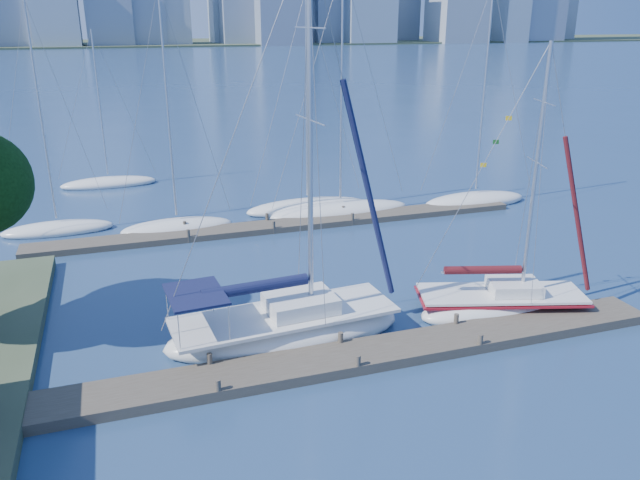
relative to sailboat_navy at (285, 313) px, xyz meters
name	(u,v)px	position (x,y,z in m)	size (l,w,h in m)	color
ground	(349,363)	(1.76, -2.52, -1.13)	(700.00, 700.00, 0.00)	navy
near_dock	(349,358)	(1.76, -2.52, -0.93)	(26.00, 2.00, 0.40)	#453D33
far_dock	(286,225)	(3.76, 13.48, -0.95)	(30.00, 1.80, 0.36)	#453D33
far_shore	(120,44)	(1.76, 317.48, -1.13)	(800.00, 100.00, 1.50)	#38472D
sailboat_navy	(285,313)	(0.00, 0.00, 0.00)	(9.76, 3.84, 15.46)	silver
sailboat_maroon	(502,291)	(9.60, -0.51, -0.17)	(7.97, 4.51, 11.82)	silver
bg_boat_0	(58,228)	(-9.44, 16.93, -0.87)	(6.61, 4.45, 13.46)	silver
bg_boat_1	(177,226)	(-2.62, 14.96, -0.85)	(6.83, 2.96, 14.12)	silver
bg_boat_2	(307,207)	(6.05, 16.53, -0.85)	(8.59, 4.15, 14.10)	silver
bg_boat_3	(340,210)	(7.81, 15.00, -0.84)	(9.64, 3.60, 15.42)	silver
bg_boat_5	(475,200)	(17.46, 14.40, -0.84)	(7.92, 4.58, 14.65)	silver
bg_boat_6	(109,183)	(-6.42, 27.50, -0.89)	(7.08, 2.37, 11.70)	silver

